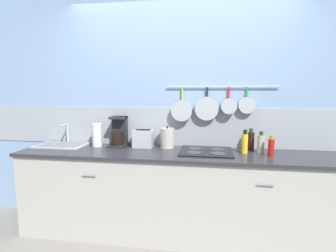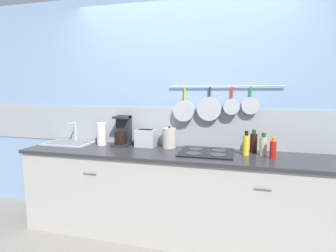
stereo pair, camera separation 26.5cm
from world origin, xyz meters
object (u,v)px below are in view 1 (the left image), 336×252
Objects in this scene: coffee_maker at (119,134)px; bottle_cooking_wine at (271,147)px; paper_towel_roll at (97,135)px; toaster at (143,138)px; bottle_dish_soap at (261,144)px; bottle_hot_sauce at (245,143)px; kettle at (167,138)px; bottle_olive_oil at (251,141)px.

bottle_cooking_wine is at bearing -7.66° from coffee_maker.
bottle_cooking_wine is at bearing -4.91° from paper_towel_roll.
toaster is (0.52, 0.05, -0.03)m from paper_towel_roll.
bottle_cooking_wine is (1.61, -0.22, -0.05)m from coffee_maker.
toaster is 1.05× the size of bottle_dish_soap.
paper_towel_roll is at bearing 177.01° from bottle_hot_sauce.
coffee_maker reaches higher than kettle.
toaster is 1.16m from bottle_olive_oil.
bottle_dish_soap reaches higher than bottle_cooking_wine.
bottle_olive_oil is 1.17× the size of bottle_cooking_wine.
bottle_cooking_wine is (1.84, -0.16, -0.04)m from paper_towel_roll.
toaster is at bearing -179.70° from bottle_olive_oil.
paper_towel_roll reaches higher than bottle_dish_soap.
bottle_hot_sauce is 0.25m from bottle_cooking_wine.
kettle is at bearing 0.05° from coffee_maker.
bottle_hot_sauce is 0.16m from bottle_olive_oil.
coffee_maker reaches higher than bottle_cooking_wine.
paper_towel_roll is at bearing -175.78° from kettle.
coffee_maker reaches higher than bottle_dish_soap.
kettle is 1.20× the size of bottle_cooking_wine.
kettle is 0.98m from bottle_dish_soap.
paper_towel_roll is at bearing -175.03° from toaster.
paper_towel_roll is at bearing -166.13° from coffee_maker.
bottle_hot_sauce is at bearing -2.99° from paper_towel_roll.
bottle_hot_sauce is (1.37, -0.14, -0.03)m from coffee_maker.
bottle_olive_oil is at bearing -0.44° from kettle.
bottle_hot_sauce reaches higher than bottle_olive_oil.
coffee_maker is 1.62m from bottle_cooking_wine.
paper_towel_roll is 1.77m from bottle_dish_soap.
bottle_dish_soap is (1.24, -0.10, 0.00)m from toaster.
bottle_cooking_wine is (0.24, -0.07, -0.02)m from bottle_hot_sauce.
toaster is 1.16× the size of bottle_cooking_wine.
paper_towel_roll is 1.30× the size of bottle_cooking_wine.
paper_towel_roll is 0.24m from coffee_maker.
bottle_hot_sauce reaches higher than bottle_dish_soap.
kettle is at bearing 179.56° from bottle_olive_oil.
bottle_dish_soap is 1.11× the size of bottle_cooking_wine.
kettle reaches higher than bottle_hot_sauce.
bottle_olive_oil is at bearing -0.25° from coffee_maker.
bottle_hot_sauce is (1.60, -0.08, -0.02)m from paper_towel_roll.
bottle_olive_oil is 0.13m from bottle_dish_soap.
bottle_olive_oil is (0.89, -0.01, -0.00)m from kettle.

